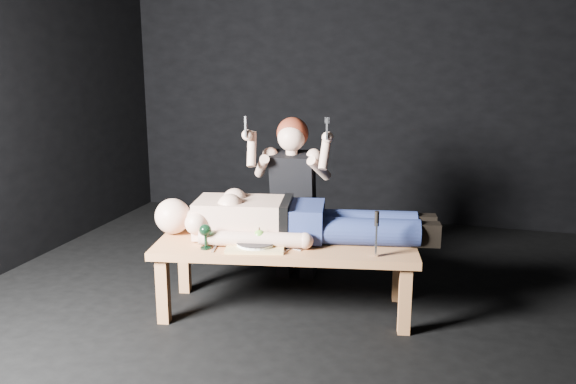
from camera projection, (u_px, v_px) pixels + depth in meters
The scene contains 13 objects.
ground at pixel (332, 335), 3.43m from camera, with size 5.00×5.00×0.00m, color black.
back_wall at pixel (391, 60), 5.43m from camera, with size 5.00×5.00×0.00m, color black.
table at pixel (286, 277), 3.70m from camera, with size 1.57×0.59×0.45m, color #9F6E3E.
lying_man at pixel (296, 215), 3.70m from camera, with size 1.71×0.52×0.29m, color #D2A78C, non-canonical shape.
kneeling_woman at pixel (295, 197), 4.15m from camera, with size 0.63×0.71×1.19m, color black, non-canonical shape.
serving_tray at pixel (256, 246), 3.53m from camera, with size 0.34×0.24×0.02m, color tan.
plate at pixel (256, 243), 3.53m from camera, with size 0.22×0.22×0.02m, color white.
apple at pixel (259, 236), 3.52m from camera, with size 0.07×0.07×0.07m, color #51931F.
goblet at pixel (205, 236), 3.51m from camera, with size 0.07×0.07×0.15m, color black, non-canonical shape.
fork_flat at pixel (215, 248), 3.53m from camera, with size 0.01×0.17×0.01m, color #B2B2B7.
knife_flat at pixel (287, 250), 3.49m from camera, with size 0.01×0.17×0.01m, color #B2B2B7.
spoon_flat at pixel (289, 248), 3.53m from camera, with size 0.01×0.17×0.01m, color #B2B2B7.
carving_knife at pixel (376, 234), 3.36m from camera, with size 0.03×0.04×0.26m, color #B2B2B7, non-canonical shape.
Camera 1 is at (0.62, -3.10, 1.58)m, focal length 37.49 mm.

